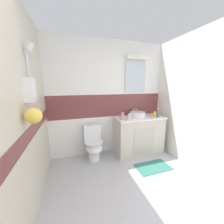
{
  "coord_description": "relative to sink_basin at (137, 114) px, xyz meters",
  "views": [
    {
      "loc": [
        -0.85,
        -0.4,
        1.56
      ],
      "look_at": [
        -0.07,
        1.98,
        1.04
      ],
      "focal_mm": 20.93,
      "sensor_mm": 36.0,
      "label": 1
    }
  ],
  "objects": [
    {
      "name": "toilet",
      "position": [
        -1.04,
        -0.03,
        -0.56
      ],
      "size": [
        0.37,
        0.5,
        0.74
      ],
      "color": "white",
      "rests_on": "ground_plane"
    },
    {
      "name": "wall_right_plain",
      "position": [
        0.74,
        -0.98,
        0.34
      ],
      "size": [
        0.1,
        3.48,
        2.5
      ],
      "primitive_type": "cube",
      "color": "white",
      "rests_on": "ground_plane"
    },
    {
      "name": "bath_mat",
      "position": [
        -0.0,
        -0.68,
        -0.9
      ],
      "size": [
        0.66,
        0.38,
        0.01
      ],
      "primitive_type": "cube",
      "color": "#337266",
      "rests_on": "ground_plane"
    },
    {
      "name": "deodorant_spray_can",
      "position": [
        0.32,
        -0.2,
        0.02
      ],
      "size": [
        0.05,
        0.05,
        0.17
      ],
      "color": "yellow",
      "rests_on": "vanity_cabinet"
    },
    {
      "name": "vanity_cabinet",
      "position": [
        0.02,
        -0.04,
        -0.48
      ],
      "size": [
        1.11,
        0.54,
        0.85
      ],
      "color": "beige",
      "rests_on": "ground_plane"
    },
    {
      "name": "wall_left_shower_alcove",
      "position": [
        -1.96,
        -0.98,
        0.34
      ],
      "size": [
        0.28,
        3.48,
        2.5
      ],
      "color": "beige",
      "rests_on": "ground_plane"
    },
    {
      "name": "toothbrush_cup",
      "position": [
        0.41,
        -0.19,
        -0.0
      ],
      "size": [
        0.07,
        0.07,
        0.21
      ],
      "color": "#4C7299",
      "rests_on": "vanity_cabinet"
    },
    {
      "name": "sink_basin",
      "position": [
        0.0,
        0.0,
        0.0
      ],
      "size": [
        0.35,
        0.39,
        0.17
      ],
      "color": "white",
      "rests_on": "vanity_cabinet"
    },
    {
      "name": "wall_back_tiled",
      "position": [
        -0.6,
        0.27,
        0.35
      ],
      "size": [
        3.2,
        0.2,
        2.5
      ],
      "color": "white",
      "rests_on": "ground_plane"
    },
    {
      "name": "soap_dispenser",
      "position": [
        -0.3,
        -0.2,
        0.01
      ],
      "size": [
        0.05,
        0.05,
        0.18
      ],
      "color": "white",
      "rests_on": "vanity_cabinet"
    },
    {
      "name": "ground_plane",
      "position": [
        -0.61,
        -0.98,
        -0.93
      ],
      "size": [
        3.2,
        3.48,
        0.04
      ],
      "primitive_type": "cube",
      "color": "#B2B2B7"
    },
    {
      "name": "shampoo_bottle_tall",
      "position": [
        -0.44,
        -0.16,
        0.03
      ],
      "size": [
        0.05,
        0.05,
        0.18
      ],
      "color": "pink",
      "rests_on": "vanity_cabinet"
    }
  ]
}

